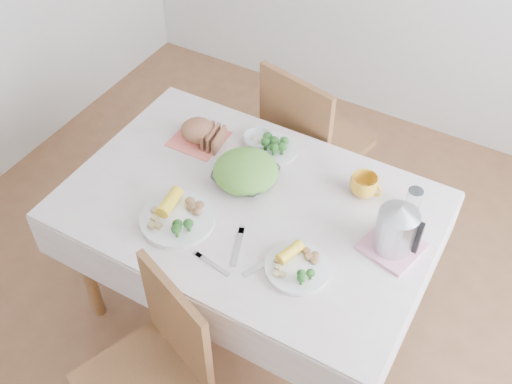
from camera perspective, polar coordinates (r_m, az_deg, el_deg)
The scene contains 19 objects.
floor at distance 3.05m, azimuth -0.52°, elevation -10.91°, with size 3.60×3.60×0.00m, color brown.
dining_table at distance 2.75m, azimuth -0.57°, elevation -6.60°, with size 1.40×0.90×0.75m, color brown.
tablecloth at distance 2.46m, azimuth -0.64°, elevation -1.17°, with size 1.50×1.00×0.01m, color beige.
chair_near at distance 2.37m, azimuth -10.91°, elevation -17.30°, with size 0.41×0.41×0.91m, color brown.
chair_far at distance 3.18m, azimuth 5.81°, elevation 4.45°, with size 0.44×0.44×0.98m, color brown.
salad_bowl at distance 2.52m, azimuth -0.98°, elevation 1.46°, with size 0.26×0.26×0.06m, color white.
dinner_plate_left at distance 2.40m, azimuth -7.47°, elevation -2.63°, with size 0.30×0.30×0.03m, color white.
dinner_plate_right at distance 2.23m, azimuth 3.95°, elevation -7.21°, with size 0.25×0.25×0.02m, color white.
broccoli_plate at distance 2.68m, azimuth 1.74°, elevation 4.08°, with size 0.22×0.22×0.02m, color beige.
napkin at distance 2.75m, azimuth -5.45°, elevation 5.06°, with size 0.23×0.23×0.00m, color #FF7463.
bread_loaf at distance 2.72m, azimuth -5.54°, elevation 5.95°, with size 0.16×0.15×0.10m, color brown.
fruit_bowl at distance 2.71m, azimuth 0.16°, elevation 4.98°, with size 0.13×0.13×0.04m, color white.
yellow_mug at distance 2.50m, azimuth 10.24°, elevation 0.60°, with size 0.12×0.12×0.09m, color gold.
glass_tumbler at distance 2.46m, azimuth 14.78°, elevation -0.75°, with size 0.06×0.06×0.12m, color white.
pink_tray at distance 2.35m, azimuth 12.81°, elevation -5.05°, with size 0.21×0.21×0.02m, color pink.
electric_kettle at distance 2.27m, azimuth 13.26°, elevation -3.24°, with size 0.15×0.15×0.21m, color #B2B5BA.
fork_left at distance 2.30m, azimuth -1.75°, elevation -5.23°, with size 0.02×0.19×0.00m, color silver.
fork_right at distance 2.25m, azimuth 1.05°, elevation -6.67°, with size 0.02×0.21×0.00m, color silver.
knife at distance 2.25m, azimuth -4.17°, elevation -6.87°, with size 0.02×0.17×0.00m, color silver.
Camera 1 is at (0.86, -1.44, 2.55)m, focal length 42.00 mm.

